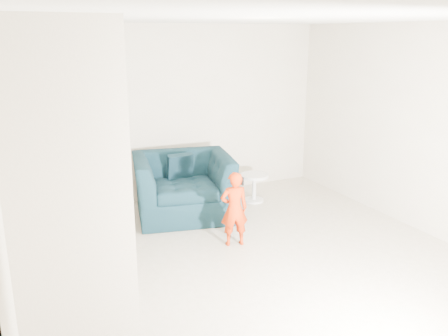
{
  "coord_description": "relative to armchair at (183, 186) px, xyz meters",
  "views": [
    {
      "loc": [
        -2.42,
        -4.2,
        2.55
      ],
      "look_at": [
        0.15,
        1.2,
        0.85
      ],
      "focal_mm": 38.0,
      "sensor_mm": 36.0,
      "label": 1
    }
  ],
  "objects": [
    {
      "name": "throw",
      "position": [
        -0.57,
        -0.03,
        0.11
      ],
      "size": [
        0.05,
        0.46,
        0.51
      ],
      "primitive_type": "cube",
      "color": "black",
      "rests_on": "armchair"
    },
    {
      "name": "side_table",
      "position": [
        1.21,
        0.07,
        -0.15
      ],
      "size": [
        0.44,
        0.44,
        0.44
      ],
      "color": "silver",
      "rests_on": "floor"
    },
    {
      "name": "armchair",
      "position": [
        0.0,
        0.0,
        0.0
      ],
      "size": [
        1.59,
        1.46,
        0.89
      ],
      "primitive_type": "imported",
      "rotation": [
        0.0,
        0.0,
        -0.22
      ],
      "color": "black",
      "rests_on": "floor"
    },
    {
      "name": "cushion",
      "position": [
        0.04,
        0.2,
        0.24
      ],
      "size": [
        0.38,
        0.18,
        0.37
      ],
      "primitive_type": "cube",
      "rotation": [
        0.21,
        0.0,
        0.0
      ],
      "color": "black",
      "rests_on": "armchair"
    },
    {
      "name": "ceiling",
      "position": [
        0.17,
        -1.89,
        2.26
      ],
      "size": [
        5.5,
        5.5,
        0.0
      ],
      "primitive_type": "plane",
      "rotation": [
        3.14,
        0.0,
        0.0
      ],
      "color": "silver",
      "rests_on": "back_wall"
    },
    {
      "name": "staircase",
      "position": [
        -1.83,
        -1.34,
        0.5
      ],
      "size": [
        1.02,
        3.03,
        3.62
      ],
      "color": "#ADA089",
      "rests_on": "floor"
    },
    {
      "name": "right_wall",
      "position": [
        2.67,
        -1.89,
        0.91
      ],
      "size": [
        0.0,
        5.5,
        5.5
      ],
      "primitive_type": "plane",
      "rotation": [
        1.57,
        0.0,
        -1.57
      ],
      "color": "#B6A994",
      "rests_on": "floor"
    },
    {
      "name": "toddler",
      "position": [
        0.21,
        -1.21,
        0.03
      ],
      "size": [
        0.38,
        0.29,
        0.95
      ],
      "primitive_type": "imported",
      "rotation": [
        0.0,
        0.0,
        2.93
      ],
      "color": "#AA2E05",
      "rests_on": "floor"
    },
    {
      "name": "floor",
      "position": [
        0.17,
        -1.89,
        -0.44
      ],
      "size": [
        5.5,
        5.5,
        0.0
      ],
      "primitive_type": "plane",
      "color": "gray",
      "rests_on": "ground"
    },
    {
      "name": "back_wall",
      "position": [
        0.17,
        0.86,
        0.91
      ],
      "size": [
        5.0,
        0.0,
        5.0
      ],
      "primitive_type": "plane",
      "rotation": [
        1.57,
        0.0,
        0.0
      ],
      "color": "#B6A994",
      "rests_on": "floor"
    },
    {
      "name": "phone",
      "position": [
        0.32,
        -1.23,
        0.38
      ],
      "size": [
        0.02,
        0.05,
        0.1
      ],
      "primitive_type": "cube",
      "rotation": [
        0.0,
        0.0,
        -0.08
      ],
      "color": "black",
      "rests_on": "toddler"
    }
  ]
}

